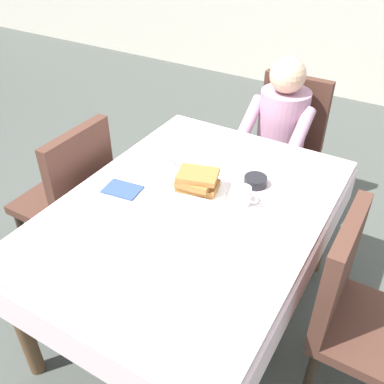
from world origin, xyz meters
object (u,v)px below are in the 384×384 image
at_px(chair_right_side, 356,307).
at_px(dining_table_main, 192,221).
at_px(diner_person, 280,130).
at_px(breakfast_stack, 197,181).
at_px(cup_coffee, 243,196).
at_px(plate_breakfast, 197,190).
at_px(fork_left_of_plate, 161,181).
at_px(syrup_pitcher, 170,161).
at_px(spoon_near_edge, 160,228).
at_px(bowl_butter, 255,181).
at_px(knife_right_of_plate, 231,206).
at_px(chair_diner, 286,139).
at_px(chair_left_side, 72,192).

bearing_deg(chair_right_side, dining_table_main, -90.00).
height_order(dining_table_main, diner_person, diner_person).
bearing_deg(diner_person, chair_right_side, 126.12).
distance_m(diner_person, breakfast_stack, 0.92).
relative_size(diner_person, cup_coffee, 9.91).
height_order(diner_person, plate_breakfast, diner_person).
height_order(dining_table_main, fork_left_of_plate, fork_left_of_plate).
xyz_separation_m(diner_person, syrup_pitcher, (-0.29, -0.79, 0.11)).
xyz_separation_m(chair_right_side, spoon_near_edge, (-0.81, -0.20, 0.21)).
bearing_deg(fork_left_of_plate, spoon_near_edge, -139.74).
distance_m(breakfast_stack, bowl_butter, 0.29).
height_order(fork_left_of_plate, knife_right_of_plate, same).
bearing_deg(spoon_near_edge, chair_diner, 103.96).
bearing_deg(spoon_near_edge, diner_person, 103.61).
bearing_deg(knife_right_of_plate, cup_coffee, -41.02).
bearing_deg(spoon_near_edge, bowl_butter, 83.46).
relative_size(syrup_pitcher, fork_left_of_plate, 0.44).
height_order(diner_person, cup_coffee, diner_person).
relative_size(dining_table_main, plate_breakfast, 5.44).
bearing_deg(plate_breakfast, chair_left_side, -171.74).
distance_m(plate_breakfast, spoon_near_edge, 0.31).
relative_size(plate_breakfast, fork_left_of_plate, 1.56).
bearing_deg(cup_coffee, chair_right_side, -12.69).
distance_m(dining_table_main, plate_breakfast, 0.15).
distance_m(dining_table_main, knife_right_of_plate, 0.20).
bearing_deg(syrup_pitcher, dining_table_main, -40.70).
relative_size(chair_left_side, syrup_pitcher, 11.63).
relative_size(chair_diner, chair_right_side, 1.00).
distance_m(diner_person, cup_coffee, 0.90).
distance_m(chair_diner, breakfast_stack, 1.10).
bearing_deg(spoon_near_edge, dining_table_main, 96.70).
relative_size(diner_person, knife_right_of_plate, 5.60).
bearing_deg(plate_breakfast, chair_right_side, -7.53).
relative_size(chair_right_side, syrup_pitcher, 11.63).
bearing_deg(chair_left_side, breakfast_stack, -81.72).
bearing_deg(spoon_near_edge, breakfast_stack, 106.80).
relative_size(dining_table_main, chair_right_side, 1.64).
distance_m(chair_left_side, knife_right_of_plate, 0.95).
xyz_separation_m(knife_right_of_plate, spoon_near_edge, (-0.19, -0.29, 0.00)).
relative_size(dining_table_main, fork_left_of_plate, 8.47).
relative_size(chair_right_side, spoon_near_edge, 6.20).
distance_m(chair_diner, chair_right_side, 1.38).
xyz_separation_m(chair_diner, breakfast_stack, (-0.07, -1.06, 0.27)).
height_order(bowl_butter, knife_right_of_plate, bowl_butter).
xyz_separation_m(diner_person, bowl_butter, (0.15, -0.72, 0.09)).
bearing_deg(bowl_butter, dining_table_main, -120.98).
xyz_separation_m(plate_breakfast, cup_coffee, (0.22, 0.02, 0.03)).
height_order(dining_table_main, chair_diner, chair_diner).
xyz_separation_m(dining_table_main, fork_left_of_plate, (-0.23, 0.09, 0.09)).
height_order(plate_breakfast, spoon_near_edge, plate_breakfast).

